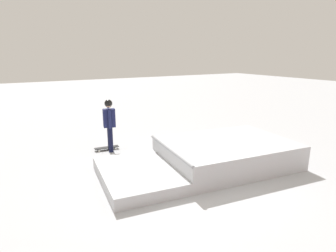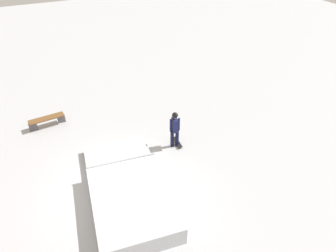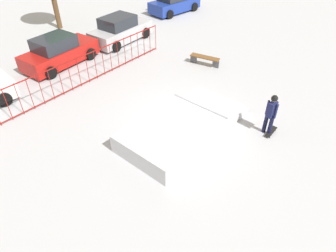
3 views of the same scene
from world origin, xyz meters
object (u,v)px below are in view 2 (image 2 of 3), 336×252
skate_ramp (129,193)px  skateboard (177,142)px  skater (175,127)px  park_bench (47,120)px

skate_ramp → skateboard: bearing=-47.3°
skater → park_bench: skater is taller
skate_ramp → skateboard: (2.13, -2.94, -0.24)m
skater → skateboard: skater is taller
skate_ramp → skateboard: skate_ramp is taller
skateboard → park_bench: size_ratio=0.49×
skateboard → skate_ramp: bearing=130.3°
skater → skate_ramp: bearing=138.3°
skater → skateboard: 0.95m
skate_ramp → park_bench: 6.27m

